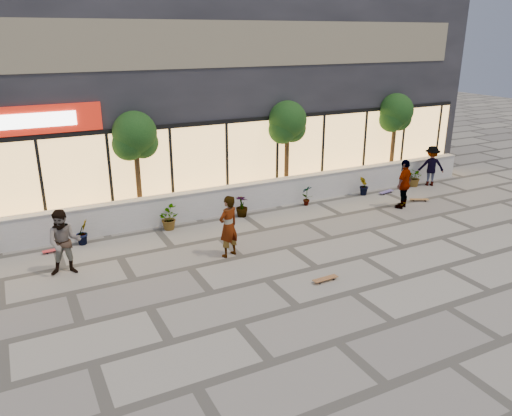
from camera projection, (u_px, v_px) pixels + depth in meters
name	position (u px, v px, depth m)	size (l,w,h in m)	color
ground	(352.00, 292.00, 12.96)	(80.00, 80.00, 0.00)	gray
planter_wall	(238.00, 198.00, 18.67)	(22.00, 0.42, 1.04)	silver
retail_building	(185.00, 84.00, 22.05)	(24.00, 9.17, 8.50)	black
shrub_b	(82.00, 232.00, 15.81)	(0.45, 0.36, 0.81)	#123811
shrub_c	(168.00, 218.00, 17.01)	(0.73, 0.63, 0.81)	#123811
shrub_d	(242.00, 206.00, 18.21)	(0.45, 0.45, 0.81)	#123811
shrub_e	(307.00, 195.00, 19.40)	(0.43, 0.29, 0.81)	#123811
shrub_f	(364.00, 186.00, 20.60)	(0.45, 0.36, 0.81)	#123811
shrub_g	(415.00, 177.00, 21.80)	(0.73, 0.63, 0.81)	#123811
tree_midwest	(135.00, 138.00, 16.95)	(1.60, 1.50, 3.92)	#403017
tree_mideast	(287.00, 125.00, 19.51)	(1.60, 1.50, 3.92)	#403017
tree_east	(396.00, 115.00, 21.87)	(1.60, 1.50, 3.92)	#403017
skater_center	(228.00, 226.00, 14.79)	(0.69, 0.46, 1.90)	white
skater_left	(64.00, 242.00, 13.67)	(0.91, 0.71, 1.88)	#94795F
skater_right_near	(404.00, 184.00, 18.95)	(1.12, 0.46, 1.90)	white
skater_right_far	(431.00, 166.00, 21.82)	(1.13, 0.65, 1.76)	maroon
skateboard_center	(325.00, 279.00, 13.52)	(0.76, 0.22, 0.09)	brown
skateboard_left	(54.00, 250.00, 15.33)	(0.71, 0.24, 0.08)	red
skateboard_right_near	(419.00, 199.00, 19.97)	(0.74, 0.52, 0.09)	brown
skateboard_right_far	(386.00, 192.00, 20.93)	(0.80, 0.36, 0.09)	#594987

